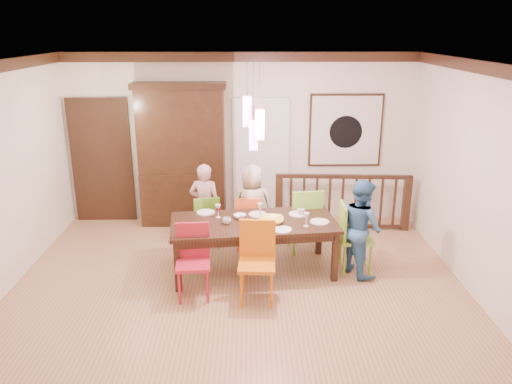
{
  "coord_description": "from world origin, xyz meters",
  "views": [
    {
      "loc": [
        0.14,
        -5.95,
        3.28
      ],
      "look_at": [
        0.24,
        0.5,
        1.15
      ],
      "focal_mm": 35.0,
      "sensor_mm": 36.0,
      "label": 1
    }
  ],
  "objects_px": {
    "chair_end_right": "(356,233)",
    "balustrade": "(342,201)",
    "chair_far_left": "(206,217)",
    "person_far_left": "(205,205)",
    "china_hutch": "(182,155)",
    "person_far_mid": "(252,207)",
    "dining_table": "(254,227)",
    "person_end_right": "(361,227)"
  },
  "relations": [
    {
      "from": "china_hutch",
      "to": "balustrade",
      "type": "xyz_separation_m",
      "value": [
        2.71,
        -0.35,
        -0.72
      ]
    },
    {
      "from": "china_hutch",
      "to": "balustrade",
      "type": "bearing_deg",
      "value": -7.28
    },
    {
      "from": "chair_far_left",
      "to": "balustrade",
      "type": "xyz_separation_m",
      "value": [
        2.24,
        0.71,
        0.01
      ]
    },
    {
      "from": "chair_far_left",
      "to": "chair_end_right",
      "type": "distance_m",
      "value": 2.31
    },
    {
      "from": "chair_far_left",
      "to": "balustrade",
      "type": "height_order",
      "value": "balustrade"
    },
    {
      "from": "chair_far_left",
      "to": "china_hutch",
      "type": "bearing_deg",
      "value": -79.6
    },
    {
      "from": "dining_table",
      "to": "chair_end_right",
      "type": "height_order",
      "value": "chair_end_right"
    },
    {
      "from": "person_end_right",
      "to": "china_hutch",
      "type": "bearing_deg",
      "value": 30.22
    },
    {
      "from": "person_end_right",
      "to": "person_far_mid",
      "type": "bearing_deg",
      "value": 35.3
    },
    {
      "from": "china_hutch",
      "to": "person_far_mid",
      "type": "distance_m",
      "value": 1.68
    },
    {
      "from": "person_far_left",
      "to": "person_end_right",
      "type": "bearing_deg",
      "value": 165.48
    },
    {
      "from": "chair_end_right",
      "to": "dining_table",
      "type": "bearing_deg",
      "value": 91.36
    },
    {
      "from": "chair_end_right",
      "to": "person_far_mid",
      "type": "height_order",
      "value": "person_far_mid"
    },
    {
      "from": "person_end_right",
      "to": "chair_far_left",
      "type": "bearing_deg",
      "value": 44.37
    },
    {
      "from": "dining_table",
      "to": "person_end_right",
      "type": "bearing_deg",
      "value": -8.98
    },
    {
      "from": "china_hutch",
      "to": "person_far_left",
      "type": "height_order",
      "value": "china_hutch"
    },
    {
      "from": "china_hutch",
      "to": "balustrade",
      "type": "distance_m",
      "value": 2.82
    },
    {
      "from": "balustrade",
      "to": "person_far_mid",
      "type": "xyz_separation_m",
      "value": [
        -1.52,
        -0.71,
        0.16
      ]
    },
    {
      "from": "chair_end_right",
      "to": "person_far_mid",
      "type": "bearing_deg",
      "value": 61.34
    },
    {
      "from": "dining_table",
      "to": "person_end_right",
      "type": "distance_m",
      "value": 1.47
    },
    {
      "from": "person_far_left",
      "to": "dining_table",
      "type": "bearing_deg",
      "value": 138.39
    },
    {
      "from": "dining_table",
      "to": "balustrade",
      "type": "bearing_deg",
      "value": 38.79
    },
    {
      "from": "chair_end_right",
      "to": "person_far_left",
      "type": "distance_m",
      "value": 2.35
    },
    {
      "from": "dining_table",
      "to": "chair_far_left",
      "type": "height_order",
      "value": "chair_far_left"
    },
    {
      "from": "chair_far_left",
      "to": "person_far_mid",
      "type": "xyz_separation_m",
      "value": [
        0.72,
        0.0,
        0.17
      ]
    },
    {
      "from": "dining_table",
      "to": "china_hutch",
      "type": "height_order",
      "value": "china_hutch"
    },
    {
      "from": "china_hutch",
      "to": "person_end_right",
      "type": "distance_m",
      "value": 3.34
    },
    {
      "from": "person_far_mid",
      "to": "chair_far_left",
      "type": "bearing_deg",
      "value": -3.47
    },
    {
      "from": "balustrade",
      "to": "person_far_left",
      "type": "xyz_separation_m",
      "value": [
        -2.26,
        -0.63,
        0.16
      ]
    },
    {
      "from": "chair_end_right",
      "to": "balustrade",
      "type": "relative_size",
      "value": 0.43
    },
    {
      "from": "person_far_left",
      "to": "chair_end_right",
      "type": "bearing_deg",
      "value": 166.65
    },
    {
      "from": "chair_end_right",
      "to": "balustrade",
      "type": "height_order",
      "value": "chair_end_right"
    },
    {
      "from": "chair_far_left",
      "to": "chair_end_right",
      "type": "bearing_deg",
      "value": 145.98
    },
    {
      "from": "dining_table",
      "to": "chair_end_right",
      "type": "distance_m",
      "value": 1.43
    },
    {
      "from": "chair_end_right",
      "to": "person_end_right",
      "type": "height_order",
      "value": "person_end_right"
    },
    {
      "from": "person_end_right",
      "to": "chair_end_right",
      "type": "bearing_deg",
      "value": 6.0
    },
    {
      "from": "balustrade",
      "to": "person_far_mid",
      "type": "distance_m",
      "value": 1.69
    },
    {
      "from": "chair_far_left",
      "to": "person_end_right",
      "type": "bearing_deg",
      "value": 144.74
    },
    {
      "from": "dining_table",
      "to": "china_hutch",
      "type": "distance_m",
      "value": 2.3
    },
    {
      "from": "chair_far_left",
      "to": "china_hutch",
      "type": "height_order",
      "value": "china_hutch"
    },
    {
      "from": "chair_end_right",
      "to": "person_end_right",
      "type": "xyz_separation_m",
      "value": [
        0.04,
        -0.07,
        0.11
      ]
    },
    {
      "from": "dining_table",
      "to": "balustrade",
      "type": "xyz_separation_m",
      "value": [
        1.51,
        1.54,
        -0.17
      ]
    }
  ]
}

